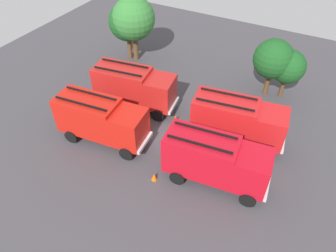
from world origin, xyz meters
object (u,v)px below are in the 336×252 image
Objects in this scene: tree_2 at (273,59)px; tree_3 at (288,67)px; traffic_cone_0 at (175,119)px; firefighter_1 at (83,103)px; fire_truck_1 at (216,159)px; fire_truck_2 at (134,86)px; tree_0 at (128,22)px; traffic_cone_2 at (180,137)px; tree_1 at (134,19)px; fire_truck_0 at (101,119)px; traffic_cone_1 at (154,177)px; fire_truck_3 at (238,119)px; firefighter_0 at (129,111)px.

tree_3 is (1.37, 0.29, -0.54)m from tree_2.
firefighter_1 is at bearing -162.69° from traffic_cone_0.
tree_2 reaches higher than fire_truck_1.
tree_3 is (14.92, 10.53, 2.28)m from firefighter_1.
tree_0 is at bearing 117.72° from fire_truck_2.
fire_truck_1 is 10.49m from fire_truck_2.
traffic_cone_2 is (10.70, -9.16, -3.79)m from tree_0.
firefighter_1 is 2.60× the size of traffic_cone_2.
tree_0 is 0.89× the size of tree_1.
traffic_cone_2 is at bearing 140.68° from fire_truck_1.
fire_truck_1 is 5.03m from traffic_cone_2.
traffic_cone_1 is at bearing -22.67° from fire_truck_0.
firefighter_0 is at bearing -175.43° from fire_truck_3.
tree_1 is at bearing 133.44° from fire_truck_1.
traffic_cone_1 is (-5.52, -14.29, -2.87)m from tree_3.
fire_truck_3 reaches higher than traffic_cone_0.
fire_truck_1 is 12.51m from tree_3.
tree_2 is 10.99m from traffic_cone_2.
firefighter_0 is 2.40× the size of traffic_cone_0.
tree_1 is at bearing 66.88° from firefighter_1.
tree_0 is at bearing 141.77° from traffic_cone_0.
fire_truck_2 is 1.59× the size of tree_3.
fire_truck_1 is 4.56m from traffic_cone_1.
tree_0 reaches higher than fire_truck_0.
fire_truck_2 is at bearing -91.48° from firefighter_0.
firefighter_0 is 14.50m from tree_3.
fire_truck_0 and fire_truck_1 have the same top height.
tree_2 reaches higher than fire_truck_3.
fire_truck_3 is 15.75m from tree_1.
fire_truck_1 reaches higher than traffic_cone_1.
tree_3 is (15.70, 0.60, -1.43)m from tree_1.
fire_truck_2 is 6.16m from traffic_cone_2.
fire_truck_2 is 2.39m from firefighter_0.
tree_2 is (0.47, 12.04, 1.55)m from fire_truck_1.
tree_0 reaches higher than traffic_cone_1.
fire_truck_3 is at bearing -8.54° from fire_truck_2.
fire_truck_3 is 10.02× the size of traffic_cone_0.
tree_3 is (1.87, 7.73, 1.02)m from fire_truck_3.
tree_1 is (-4.43, 7.13, 2.45)m from fire_truck_2.
firefighter_1 reaches higher than traffic_cone_0.
tree_2 reaches higher than firefighter_1.
traffic_cone_1 is at bearing -127.28° from fire_truck_3.
fire_truck_1 is 18.32m from tree_1.
fire_truck_1 is 1.35× the size of tree_2.
traffic_cone_2 is at bearing -114.82° from tree_2.
fire_truck_1 is at bearing -39.50° from traffic_cone_0.
tree_2 is (9.89, 7.43, 1.55)m from fire_truck_2.
fire_truck_0 is 9.27m from fire_truck_1.
firefighter_0 is at bearing -155.16° from traffic_cone_0.
traffic_cone_0 is 1.21× the size of traffic_cone_2.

